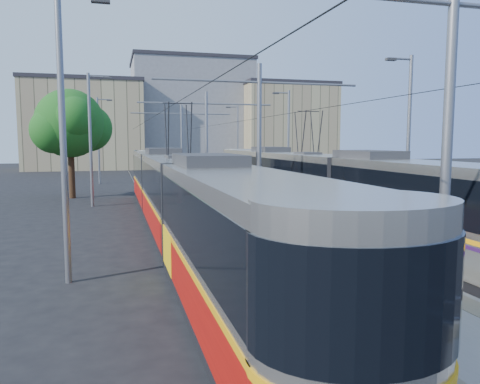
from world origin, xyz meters
name	(u,v)px	position (x,y,z in m)	size (l,w,h in m)	color
ground	(343,282)	(0.00, 0.00, 0.00)	(160.00, 160.00, 0.00)	black
platform	(216,202)	(0.00, 17.00, 0.15)	(4.00, 50.00, 0.30)	gray
tactile_strip_left	(193,200)	(-1.45, 17.00, 0.30)	(0.70, 50.00, 0.01)	gray
tactile_strip_right	(238,199)	(1.45, 17.00, 0.30)	(0.70, 50.00, 0.01)	gray
rails	(216,204)	(0.00, 17.00, 0.02)	(8.71, 70.00, 0.03)	gray
track_arrow	(252,339)	(-3.60, -3.00, 0.01)	(1.20, 5.00, 0.01)	silver
tram_left	(179,196)	(-3.60, 7.57, 1.71)	(2.43, 31.09, 5.50)	black
tram_right	(307,182)	(3.60, 10.99, 1.86)	(2.43, 30.22, 5.50)	black
catenary	(226,131)	(0.00, 14.15, 4.52)	(9.20, 70.00, 7.00)	slate
street_lamps	(204,138)	(0.00, 21.00, 4.18)	(15.18, 38.22, 8.00)	slate
shelter	(232,180)	(0.74, 15.94, 1.63)	(0.75, 1.18, 2.54)	black
tree	(75,125)	(-8.73, 23.01, 5.10)	(5.19, 4.80, 7.54)	#382314
building_left	(85,125)	(-10.00, 60.00, 6.32)	(16.32, 12.24, 12.63)	tan
building_centre	(190,114)	(6.00, 64.00, 8.39)	(18.36, 14.28, 16.76)	gray
building_right	(285,125)	(20.00, 58.00, 6.45)	(14.28, 10.20, 12.89)	tan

